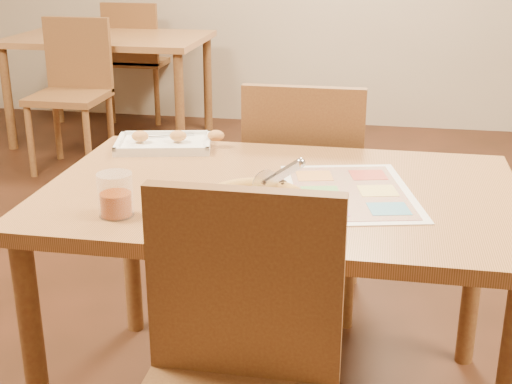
% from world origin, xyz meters
% --- Properties ---
extents(dining_table, '(1.30, 0.85, 0.72)m').
position_xyz_m(dining_table, '(0.00, 0.00, 0.63)').
color(dining_table, '#A56C42').
rests_on(dining_table, ground).
extents(chair_near, '(0.42, 0.42, 0.47)m').
position_xyz_m(chair_near, '(0.00, -0.60, 0.57)').
color(chair_near, brown).
rests_on(chair_near, ground).
extents(chair_far, '(0.42, 0.42, 0.47)m').
position_xyz_m(chair_far, '(-0.00, 0.60, 0.57)').
color(chair_far, brown).
rests_on(chair_far, ground).
extents(bg_table, '(1.30, 0.85, 0.72)m').
position_xyz_m(bg_table, '(-1.60, 2.80, 0.63)').
color(bg_table, '#A56C42').
rests_on(bg_table, ground).
extents(bg_chair_near, '(0.42, 0.42, 0.47)m').
position_xyz_m(bg_chair_near, '(-1.60, 2.20, 0.57)').
color(bg_chair_near, brown).
rests_on(bg_chair_near, ground).
extents(bg_chair_far, '(0.42, 0.42, 0.47)m').
position_xyz_m(bg_chair_far, '(-1.60, 3.30, 0.57)').
color(bg_chair_far, brown).
rests_on(bg_chair_far, ground).
extents(plate, '(0.42, 0.42, 0.02)m').
position_xyz_m(plate, '(-0.04, -0.18, 0.73)').
color(plate, white).
rests_on(plate, dining_table).
extents(pizza, '(0.27, 0.27, 0.04)m').
position_xyz_m(pizza, '(-0.04, -0.19, 0.75)').
color(pizza, gold).
rests_on(pizza, plate).
extents(pizza_cutter, '(0.12, 0.10, 0.09)m').
position_xyz_m(pizza_cutter, '(0.01, -0.15, 0.80)').
color(pizza_cutter, silver).
rests_on(pizza_cutter, pizza).
extents(appetizer_tray, '(0.37, 0.27, 0.06)m').
position_xyz_m(appetizer_tray, '(-0.42, 0.32, 0.73)').
color(appetizer_tray, white).
rests_on(appetizer_tray, dining_table).
extents(glass_tumbler, '(0.09, 0.09, 0.11)m').
position_xyz_m(glass_tumbler, '(-0.37, -0.27, 0.77)').
color(glass_tumbler, '#85320A').
rests_on(glass_tumbler, dining_table).
extents(menu, '(0.43, 0.53, 0.00)m').
position_xyz_m(menu, '(0.19, -0.00, 0.72)').
color(menu, white).
rests_on(menu, dining_table).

